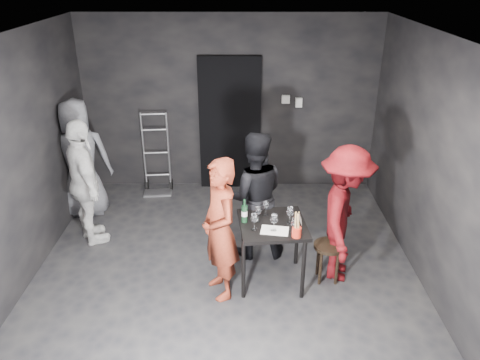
{
  "coord_description": "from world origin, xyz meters",
  "views": [
    {
      "loc": [
        0.19,
        -4.49,
        3.36
      ],
      "look_at": [
        0.17,
        0.25,
        1.13
      ],
      "focal_mm": 35.0,
      "sensor_mm": 36.0,
      "label": 1
    }
  ],
  "objects_px": {
    "hand_truck": "(158,178)",
    "server_red": "(220,226)",
    "man_maroon": "(345,210)",
    "wine_bottle": "(244,213)",
    "bystander_grey": "(79,151)",
    "stool": "(328,252)",
    "breadstick_cup": "(297,225)",
    "woman_black": "(254,191)",
    "tasting_table": "(272,231)",
    "bystander_cream": "(84,177)"
  },
  "relations": [
    {
      "from": "stool",
      "to": "man_maroon",
      "type": "distance_m",
      "value": 0.52
    },
    {
      "from": "tasting_table",
      "to": "woman_black",
      "type": "height_order",
      "value": "woman_black"
    },
    {
      "from": "hand_truck",
      "to": "woman_black",
      "type": "bearing_deg",
      "value": -54.63
    },
    {
      "from": "man_maroon",
      "to": "breadstick_cup",
      "type": "distance_m",
      "value": 0.69
    },
    {
      "from": "wine_bottle",
      "to": "bystander_cream",
      "type": "bearing_deg",
      "value": 158.1
    },
    {
      "from": "hand_truck",
      "to": "bystander_grey",
      "type": "relative_size",
      "value": 0.67
    },
    {
      "from": "server_red",
      "to": "bystander_grey",
      "type": "xyz_separation_m",
      "value": [
        -2.03,
        1.8,
        0.12
      ]
    },
    {
      "from": "man_maroon",
      "to": "wine_bottle",
      "type": "distance_m",
      "value": 1.11
    },
    {
      "from": "bystander_cream",
      "to": "tasting_table",
      "type": "bearing_deg",
      "value": -141.6
    },
    {
      "from": "stool",
      "to": "hand_truck",
      "type": "bearing_deg",
      "value": 135.61
    },
    {
      "from": "tasting_table",
      "to": "woman_black",
      "type": "xyz_separation_m",
      "value": [
        -0.2,
        0.56,
        0.21
      ]
    },
    {
      "from": "woman_black",
      "to": "bystander_grey",
      "type": "bearing_deg",
      "value": -26.6
    },
    {
      "from": "breadstick_cup",
      "to": "stool",
      "type": "bearing_deg",
      "value": 34.27
    },
    {
      "from": "hand_truck",
      "to": "bystander_grey",
      "type": "height_order",
      "value": "bystander_grey"
    },
    {
      "from": "bystander_grey",
      "to": "wine_bottle",
      "type": "xyz_separation_m",
      "value": [
        2.28,
        -1.54,
        -0.11
      ]
    },
    {
      "from": "stool",
      "to": "breadstick_cup",
      "type": "xyz_separation_m",
      "value": [
        -0.41,
        -0.28,
        0.51
      ]
    },
    {
      "from": "wine_bottle",
      "to": "hand_truck",
      "type": "bearing_deg",
      "value": 121.28
    },
    {
      "from": "man_maroon",
      "to": "wine_bottle",
      "type": "relative_size",
      "value": 6.24
    },
    {
      "from": "server_red",
      "to": "wine_bottle",
      "type": "height_order",
      "value": "server_red"
    },
    {
      "from": "hand_truck",
      "to": "wine_bottle",
      "type": "relative_size",
      "value": 4.72
    },
    {
      "from": "wine_bottle",
      "to": "breadstick_cup",
      "type": "relative_size",
      "value": 0.9
    },
    {
      "from": "breadstick_cup",
      "to": "man_maroon",
      "type": "bearing_deg",
      "value": 33.54
    },
    {
      "from": "bystander_grey",
      "to": "server_red",
      "type": "bearing_deg",
      "value": 126.71
    },
    {
      "from": "tasting_table",
      "to": "bystander_cream",
      "type": "relative_size",
      "value": 0.41
    },
    {
      "from": "stool",
      "to": "woman_black",
      "type": "distance_m",
      "value": 1.12
    },
    {
      "from": "hand_truck",
      "to": "server_red",
      "type": "distance_m",
      "value": 2.8
    },
    {
      "from": "tasting_table",
      "to": "wine_bottle",
      "type": "distance_m",
      "value": 0.37
    },
    {
      "from": "server_red",
      "to": "man_maroon",
      "type": "height_order",
      "value": "man_maroon"
    },
    {
      "from": "hand_truck",
      "to": "wine_bottle",
      "type": "distance_m",
      "value": 2.7
    },
    {
      "from": "breadstick_cup",
      "to": "server_red",
      "type": "bearing_deg",
      "value": 176.56
    },
    {
      "from": "server_red",
      "to": "wine_bottle",
      "type": "distance_m",
      "value": 0.36
    },
    {
      "from": "tasting_table",
      "to": "bystander_grey",
      "type": "relative_size",
      "value": 0.39
    },
    {
      "from": "woman_black",
      "to": "hand_truck",
      "type": "bearing_deg",
      "value": -52.95
    },
    {
      "from": "stool",
      "to": "bystander_grey",
      "type": "relative_size",
      "value": 0.24
    },
    {
      "from": "hand_truck",
      "to": "bystander_cream",
      "type": "height_order",
      "value": "bystander_cream"
    },
    {
      "from": "server_red",
      "to": "woman_black",
      "type": "height_order",
      "value": "woman_black"
    },
    {
      "from": "tasting_table",
      "to": "server_red",
      "type": "bearing_deg",
      "value": -158.29
    },
    {
      "from": "woman_black",
      "to": "bystander_cream",
      "type": "bearing_deg",
      "value": -11.08
    },
    {
      "from": "bystander_cream",
      "to": "breadstick_cup",
      "type": "height_order",
      "value": "bystander_cream"
    },
    {
      "from": "woman_black",
      "to": "bystander_cream",
      "type": "xyz_separation_m",
      "value": [
        -2.11,
        0.28,
        0.06
      ]
    },
    {
      "from": "hand_truck",
      "to": "stool",
      "type": "distance_m",
      "value": 3.24
    },
    {
      "from": "bystander_grey",
      "to": "breadstick_cup",
      "type": "distance_m",
      "value": 3.38
    },
    {
      "from": "stool",
      "to": "man_maroon",
      "type": "relative_size",
      "value": 0.27
    },
    {
      "from": "bystander_grey",
      "to": "breadstick_cup",
      "type": "bearing_deg",
      "value": 135.12
    },
    {
      "from": "tasting_table",
      "to": "bystander_grey",
      "type": "height_order",
      "value": "bystander_grey"
    },
    {
      "from": "man_maroon",
      "to": "bystander_grey",
      "type": "xyz_separation_m",
      "value": [
        -3.4,
        1.47,
        0.11
      ]
    },
    {
      "from": "tasting_table",
      "to": "woman_black",
      "type": "relative_size",
      "value": 0.44
    },
    {
      "from": "hand_truck",
      "to": "woman_black",
      "type": "relative_size",
      "value": 0.75
    },
    {
      "from": "bystander_grey",
      "to": "wine_bottle",
      "type": "distance_m",
      "value": 2.76
    },
    {
      "from": "stool",
      "to": "woman_black",
      "type": "xyz_separation_m",
      "value": [
        -0.84,
        0.55,
        0.49
      ]
    }
  ]
}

